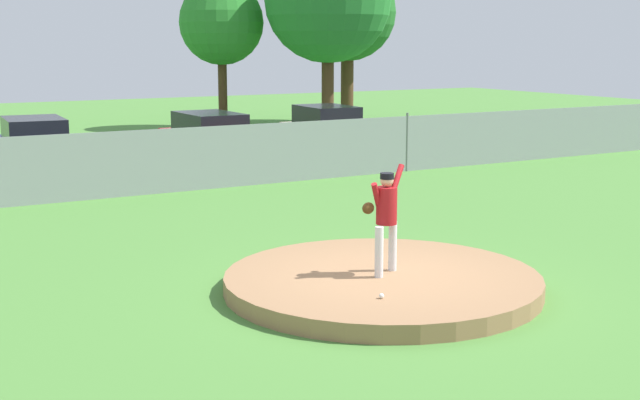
{
  "coord_description": "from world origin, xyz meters",
  "views": [
    {
      "loc": [
        -7.21,
        -10.61,
        3.78
      ],
      "look_at": [
        0.16,
        2.2,
        1.06
      ],
      "focal_mm": 48.29,
      "sensor_mm": 36.0,
      "label": 1
    }
  ],
  "objects_px": {
    "baseball": "(382,296)",
    "parked_car_navy": "(35,147)",
    "pitcher_youth": "(386,212)",
    "traffic_cone_orange": "(403,148)",
    "parked_car_champagne": "(326,131)",
    "parked_car_red": "(210,139)"
  },
  "relations": [
    {
      "from": "pitcher_youth",
      "to": "baseball",
      "type": "distance_m",
      "value": 1.6
    },
    {
      "from": "baseball",
      "to": "parked_car_navy",
      "type": "xyz_separation_m",
      "value": [
        -1.31,
        15.95,
        0.47
      ]
    },
    {
      "from": "parked_car_champagne",
      "to": "parked_car_red",
      "type": "distance_m",
      "value": 4.45
    },
    {
      "from": "parked_car_champagne",
      "to": "traffic_cone_orange",
      "type": "distance_m",
      "value": 2.68
    },
    {
      "from": "baseball",
      "to": "parked_car_red",
      "type": "height_order",
      "value": "parked_car_red"
    },
    {
      "from": "pitcher_youth",
      "to": "baseball",
      "type": "height_order",
      "value": "pitcher_youth"
    },
    {
      "from": "parked_car_navy",
      "to": "baseball",
      "type": "bearing_deg",
      "value": -85.29
    },
    {
      "from": "parked_car_navy",
      "to": "parked_car_red",
      "type": "xyz_separation_m",
      "value": [
        5.19,
        -0.58,
        -0.0
      ]
    },
    {
      "from": "pitcher_youth",
      "to": "parked_car_champagne",
      "type": "xyz_separation_m",
      "value": [
        7.54,
        14.67,
        -0.46
      ]
    },
    {
      "from": "baseball",
      "to": "pitcher_youth",
      "type": "bearing_deg",
      "value": 53.73
    },
    {
      "from": "parked_car_champagne",
      "to": "pitcher_youth",
      "type": "bearing_deg",
      "value": -117.2
    },
    {
      "from": "traffic_cone_orange",
      "to": "parked_car_red",
      "type": "bearing_deg",
      "value": 167.03
    },
    {
      "from": "baseball",
      "to": "parked_car_champagne",
      "type": "bearing_deg",
      "value": 62.14
    },
    {
      "from": "pitcher_youth",
      "to": "parked_car_red",
      "type": "bearing_deg",
      "value": 77.77
    },
    {
      "from": "parked_car_navy",
      "to": "parked_car_champagne",
      "type": "relative_size",
      "value": 1.05
    },
    {
      "from": "baseball",
      "to": "parked_car_navy",
      "type": "height_order",
      "value": "parked_car_navy"
    },
    {
      "from": "pitcher_youth",
      "to": "parked_car_champagne",
      "type": "distance_m",
      "value": 16.5
    },
    {
      "from": "parked_car_navy",
      "to": "parked_car_champagne",
      "type": "bearing_deg",
      "value": -1.36
    },
    {
      "from": "pitcher_youth",
      "to": "parked_car_navy",
      "type": "xyz_separation_m",
      "value": [
        -2.09,
        14.9,
        -0.46
      ]
    },
    {
      "from": "traffic_cone_orange",
      "to": "parked_car_navy",
      "type": "bearing_deg",
      "value": 169.99
    },
    {
      "from": "pitcher_youth",
      "to": "parked_car_champagne",
      "type": "relative_size",
      "value": 0.4
    },
    {
      "from": "baseball",
      "to": "traffic_cone_orange",
      "type": "xyz_separation_m",
      "value": [
        10.22,
        13.91,
        -0.04
      ]
    }
  ]
}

